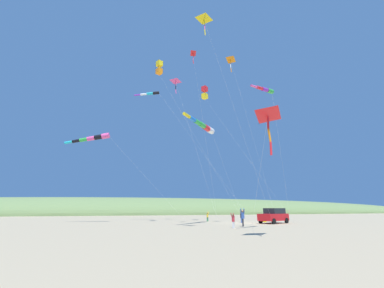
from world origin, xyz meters
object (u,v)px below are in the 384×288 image
object	(u,v)px
kite_delta_black_fish_shape	(193,55)
kite_windsock_green_low_center	(203,126)
kite_delta_blue_topmost	(204,20)
kite_box_purple_drifting	(205,93)
person_adult_flyer	(243,217)
kite_delta_yellow_midlevel	(231,61)
parked_car	(274,215)
person_child_green_jacket	(233,220)
kite_delta_red_high_left	(176,82)
kite_box_magenta_far_left	(159,68)
person_bystander_far	(208,216)
kite_windsock_white_trailing	(150,94)
kite_delta_teal_far_right	(267,116)
person_child_grey_jacket	(241,217)
cooler_box	(264,221)
kite_windsock_striped_overhead	(265,90)
kite_windsock_orange_high_right	(93,138)

from	to	relation	value
kite_delta_black_fish_shape	kite_windsock_green_low_center	xyz separation A→B (m)	(1.26, -1.72, -8.68)
kite_delta_blue_topmost	kite_box_purple_drifting	distance (m)	15.00
person_adult_flyer	kite_delta_yellow_midlevel	bearing A→B (deg)	-12.13
kite_delta_black_fish_shape	kite_delta_blue_topmost	bearing A→B (deg)	170.22
parked_car	person_child_green_jacket	distance (m)	10.34
kite_delta_red_high_left	kite_delta_black_fish_shape	bearing A→B (deg)	178.65
person_adult_flyer	kite_delta_black_fish_shape	world-z (taller)	kite_delta_black_fish_shape
kite_delta_blue_topmost	kite_windsock_green_low_center	distance (m)	11.79
kite_box_magenta_far_left	kite_delta_blue_topmost	xyz separation A→B (m)	(-12.13, -2.08, -1.52)
person_adult_flyer	kite_delta_black_fish_shape	bearing A→B (deg)	69.35
person_bystander_far	kite_windsock_white_trailing	xyz separation A→B (m)	(0.95, 8.92, 18.52)
person_bystander_far	person_child_green_jacket	bearing A→B (deg)	169.27
parked_car	kite_box_purple_drifting	bearing A→B (deg)	57.22
kite_windsock_white_trailing	kite_delta_teal_far_right	size ratio (longest dim) A/B	1.74
person_child_green_jacket	kite_delta_red_high_left	xyz separation A→B (m)	(13.49, 2.56, 20.97)
person_child_grey_jacket	cooler_box	bearing A→B (deg)	-79.04
kite_windsock_green_low_center	person_bystander_far	bearing A→B (deg)	-23.61
person_child_green_jacket	kite_delta_black_fish_shape	xyz separation A→B (m)	(3.69, 2.80, 19.55)
person_child_grey_jacket	kite_box_magenta_far_left	world-z (taller)	kite_box_magenta_far_left
parked_car	kite_windsock_striped_overhead	world-z (taller)	kite_windsock_striped_overhead
person_bystander_far	kite_delta_blue_topmost	world-z (taller)	kite_delta_blue_topmost
person_child_green_jacket	kite_windsock_white_trailing	bearing A→B (deg)	24.72
parked_car	kite_windsock_green_low_center	distance (m)	14.43
parked_car	kite_windsock_white_trailing	size ratio (longest dim) A/B	0.24
kite_windsock_orange_high_right	kite_windsock_green_low_center	bearing A→B (deg)	-121.53
cooler_box	person_child_grey_jacket	distance (m)	3.95
cooler_box	kite_delta_black_fish_shape	world-z (taller)	kite_delta_black_fish_shape
kite_box_magenta_far_left	kite_box_purple_drifting	world-z (taller)	kite_box_magenta_far_left
parked_car	person_child_grey_jacket	size ratio (longest dim) A/B	3.25
kite_delta_teal_far_right	kite_box_purple_drifting	world-z (taller)	kite_box_purple_drifting
person_adult_flyer	kite_windsock_white_trailing	distance (m)	23.53
kite_delta_blue_topmost	kite_delta_red_high_left	distance (m)	17.30
kite_windsock_striped_overhead	person_child_green_jacket	bearing A→B (deg)	18.94
kite_windsock_white_trailing	kite_delta_blue_topmost	world-z (taller)	kite_windsock_white_trailing
kite_box_magenta_far_left	kite_box_purple_drifting	size ratio (longest dim) A/B	1.09
kite_delta_blue_topmost	kite_delta_black_fish_shape	bearing A→B (deg)	-9.78
person_bystander_far	kite_windsock_green_low_center	distance (m)	14.03
kite_windsock_green_low_center	parked_car	bearing A→B (deg)	-85.29
kite_delta_black_fish_shape	kite_windsock_orange_high_right	bearing A→B (deg)	50.68
person_child_grey_jacket	person_bystander_far	distance (m)	5.82
person_child_grey_jacket	kite_delta_blue_topmost	distance (m)	23.61
person_adult_flyer	person_bystander_far	world-z (taller)	person_adult_flyer
kite_box_purple_drifting	kite_delta_blue_topmost	bearing A→B (deg)	159.16
kite_windsock_green_low_center	kite_windsock_orange_high_right	bearing A→B (deg)	58.47
kite_windsock_white_trailing	kite_windsock_green_low_center	size ratio (longest dim) A/B	1.63
kite_delta_blue_topmost	kite_delta_red_high_left	xyz separation A→B (m)	(17.06, -1.48, 2.49)
cooler_box	kite_delta_blue_topmost	xyz separation A→B (m)	(-12.22, 13.07, 19.02)
parked_car	kite_delta_black_fish_shape	size ratio (longest dim) A/B	0.23
person_child_grey_jacket	person_child_green_jacket	bearing A→B (deg)	146.75
person_adult_flyer	kite_windsock_orange_high_right	bearing A→B (deg)	55.56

